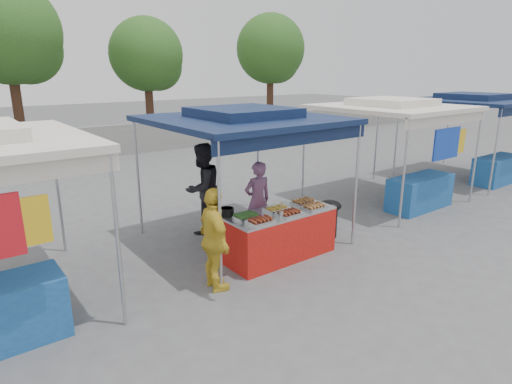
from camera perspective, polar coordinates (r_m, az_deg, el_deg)
ground_plane at (r=7.86m, az=2.68°, el=-8.34°), size 80.00×80.00×0.00m
back_wall at (r=17.31m, az=-21.46°, el=6.09°), size 40.00×0.25×1.20m
main_canopy at (r=7.98m, az=-1.63°, el=9.74°), size 3.20×3.20×2.57m
neighbor_stall_right at (r=11.07m, az=19.10°, el=6.59°), size 3.20×3.20×2.57m
neighbor_stall_far at (r=14.54m, az=28.06°, el=7.64°), size 3.20×3.20×2.57m
tree_1 at (r=18.67m, az=-29.82°, el=17.57°), size 3.77×3.75×6.45m
tree_2 at (r=20.48m, az=-14.07°, el=16.97°), size 3.31×3.21×5.51m
tree_3 at (r=23.46m, az=2.15°, el=18.14°), size 3.58×3.53×6.06m
vendor_table at (r=7.62m, az=3.20°, el=-5.67°), size 2.00×0.80×0.85m
food_tray_fl at (r=6.92m, az=0.60°, el=-3.88°), size 0.42×0.30×0.07m
food_tray_fm at (r=7.30m, az=4.46°, el=-2.87°), size 0.42×0.30×0.07m
food_tray_fr at (r=7.68m, az=7.77°, el=-1.99°), size 0.42×0.30×0.07m
food_tray_bl at (r=7.15m, az=-1.37°, el=-3.20°), size 0.42×0.30×0.07m
food_tray_bm at (r=7.53m, az=2.76°, el=-2.23°), size 0.42×0.30×0.07m
food_tray_br at (r=7.95m, az=6.34°, el=-1.33°), size 0.42×0.30×0.07m
cooking_pot at (r=7.25m, az=-3.92°, el=-2.68°), size 0.24×0.24×0.14m
skewer_cup at (r=7.17m, az=3.40°, el=-3.06°), size 0.08×0.08×0.10m
wok_burner at (r=8.64m, az=9.77°, el=-3.07°), size 0.45×0.45×0.76m
crate_left at (r=7.93m, az=-1.45°, el=-6.99°), size 0.47×0.33×0.28m
crate_right at (r=8.36m, az=2.63°, el=-5.78°), size 0.46×0.32×0.28m
crate_stacked at (r=8.27m, az=2.65°, el=-4.04°), size 0.44×0.31×0.26m
vendor_woman at (r=8.32m, az=0.22°, el=-1.17°), size 0.61×0.44×1.56m
helper_man at (r=8.71m, az=-7.12°, el=0.46°), size 1.08×0.97×1.85m
customer_person at (r=6.42m, az=-5.57°, el=-6.40°), size 0.54×0.99×1.60m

